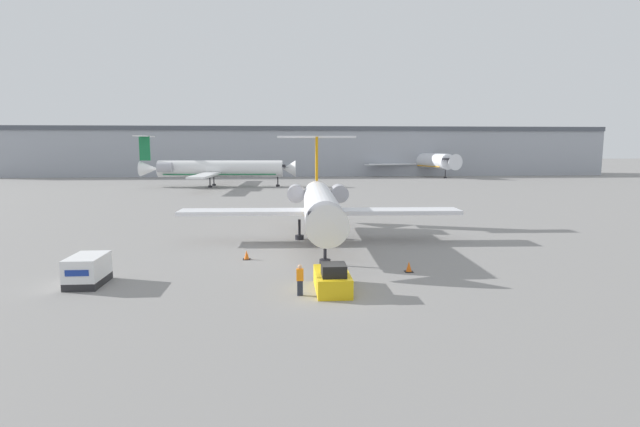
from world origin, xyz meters
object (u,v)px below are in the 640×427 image
at_px(airplane_main, 320,204).
at_px(airplane_parked_far_left, 421,161).
at_px(pushback_tug, 332,280).
at_px(traffic_cone_right, 409,267).
at_px(airplane_parked_far_right, 216,169).
at_px(traffic_cone_left, 247,255).
at_px(worker_near_tug, 300,279).
at_px(luggage_cart, 88,270).

relative_size(airplane_main, airplane_parked_far_left, 0.75).
bearing_deg(airplane_parked_far_left, pushback_tug, -107.97).
relative_size(traffic_cone_right, airplane_parked_far_right, 0.02).
bearing_deg(traffic_cone_left, worker_near_tug, -68.53).
relative_size(airplane_main, traffic_cone_right, 34.22).
bearing_deg(luggage_cart, pushback_tug, -9.08).
relative_size(luggage_cart, worker_near_tug, 1.76).
xyz_separation_m(airplane_main, pushback_tug, (-0.46, -15.71, -2.64)).
bearing_deg(traffic_cone_left, traffic_cone_right, -22.23).
xyz_separation_m(traffic_cone_left, airplane_parked_far_left, (42.19, 104.21, 4.01)).
bearing_deg(luggage_cart, worker_near_tug, -13.78).
xyz_separation_m(pushback_tug, airplane_parked_far_right, (-16.82, 77.47, 3.07)).
bearing_deg(worker_near_tug, traffic_cone_left, 111.47).
bearing_deg(pushback_tug, airplane_parked_far_right, 102.25).
height_order(airplane_main, worker_near_tug, airplane_main).
xyz_separation_m(traffic_cone_left, airplane_parked_far_right, (-11.22, 68.90, 3.41)).
distance_m(worker_near_tug, traffic_cone_right, 8.93).
height_order(traffic_cone_right, airplane_parked_far_left, airplane_parked_far_left).
height_order(luggage_cart, traffic_cone_right, luggage_cart).
bearing_deg(airplane_parked_far_right, traffic_cone_left, -80.75).
bearing_deg(worker_near_tug, airplane_main, 81.81).
bearing_deg(airplane_parked_far_left, luggage_cart, -114.95).
bearing_deg(airplane_parked_far_left, airplane_parked_far_right, -146.53).
bearing_deg(pushback_tug, luggage_cart, 170.92).
relative_size(worker_near_tug, airplane_parked_far_left, 0.05).
height_order(traffic_cone_left, airplane_parked_far_left, airplane_parked_far_left).
bearing_deg(traffic_cone_left, airplane_main, 49.67).
xyz_separation_m(worker_near_tug, airplane_parked_far_left, (38.50, 113.57, 3.39)).
relative_size(pushback_tug, traffic_cone_left, 6.05).
bearing_deg(airplane_parked_far_right, pushback_tug, -77.75).
xyz_separation_m(airplane_main, airplane_parked_far_left, (36.13, 97.07, 1.03)).
height_order(pushback_tug, traffic_cone_left, pushback_tug).
distance_m(traffic_cone_left, traffic_cone_right, 12.09).
height_order(airplane_main, luggage_cart, airplane_main).
relative_size(pushback_tug, luggage_cart, 1.31).
xyz_separation_m(worker_near_tug, traffic_cone_right, (7.51, 4.79, -0.60)).
relative_size(luggage_cart, traffic_cone_right, 4.34).
xyz_separation_m(pushback_tug, worker_near_tug, (-1.92, -0.79, 0.28)).
bearing_deg(pushback_tug, traffic_cone_left, 123.17).
height_order(luggage_cart, worker_near_tug, luggage_cart).
distance_m(traffic_cone_right, airplane_parked_far_right, 76.89).
xyz_separation_m(pushback_tug, traffic_cone_right, (5.59, 4.00, -0.32)).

